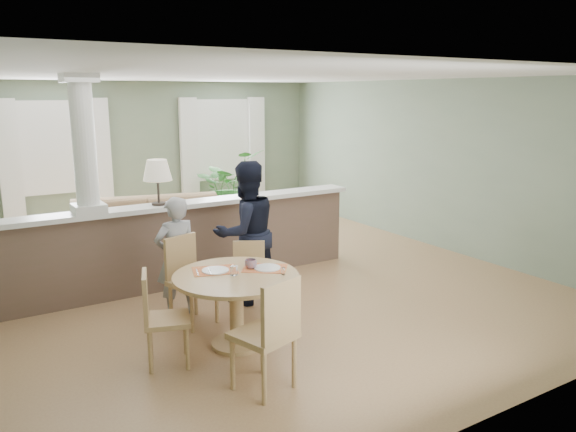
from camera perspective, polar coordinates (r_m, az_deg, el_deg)
ground at (r=7.73m, az=-4.66°, el=-6.40°), size 8.00×8.00×0.00m
room_shell at (r=7.90m, az=-7.18°, el=7.41°), size 7.02×8.02×2.71m
pony_wall at (r=7.34m, az=-12.35°, el=-1.92°), size 5.32×0.38×2.70m
sofa at (r=8.96m, az=-13.91°, el=-1.18°), size 3.18×1.84×0.87m
houseplant at (r=10.90m, az=-6.11°, el=2.96°), size 1.59×1.49×1.42m
dining_table at (r=5.60m, az=-5.25°, el=-7.40°), size 1.24×1.24×0.84m
chair_far_boy at (r=6.26m, az=-10.09°, el=-5.99°), size 0.55×0.55×0.96m
chair_far_man at (r=6.41m, az=-4.01°, el=-6.02°), size 0.52×0.52×0.84m
chair_near at (r=4.75m, az=-1.83°, el=-11.50°), size 0.57×0.57×1.02m
chair_side at (r=5.36m, az=-12.97°, el=-9.71°), size 0.51×0.51×0.90m
child_person at (r=6.42m, az=-11.29°, el=-4.11°), size 0.53×0.37×1.38m
man_person at (r=6.70m, az=-4.28°, el=-1.70°), size 0.87×0.70×1.72m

